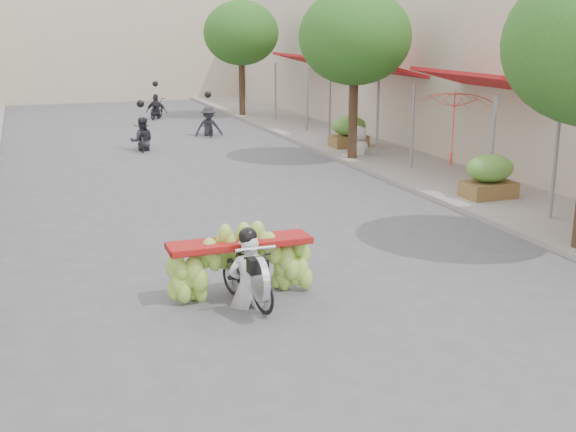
# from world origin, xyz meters

# --- Properties ---
(ground) EXTENTS (120.00, 120.00, 0.00)m
(ground) POSITION_xyz_m (0.00, 0.00, 0.00)
(ground) COLOR #525156
(ground) RESTS_ON ground
(sidewalk_right) EXTENTS (4.00, 60.00, 0.12)m
(sidewalk_right) POSITION_xyz_m (7.00, 15.00, 0.06)
(sidewalk_right) COLOR gray
(sidewalk_right) RESTS_ON ground
(shophouse_row_right) EXTENTS (9.77, 40.00, 6.00)m
(shophouse_row_right) POSITION_xyz_m (11.99, 14.00, 3.00)
(shophouse_row_right) COLOR #BBAF9B
(shophouse_row_right) RESTS_ON ground
(far_building) EXTENTS (20.00, 6.00, 7.00)m
(far_building) POSITION_xyz_m (0.00, 38.00, 3.50)
(far_building) COLOR #BFB297
(far_building) RESTS_ON ground
(street_tree_mid) EXTENTS (3.40, 3.40, 5.25)m
(street_tree_mid) POSITION_xyz_m (5.40, 14.00, 3.78)
(street_tree_mid) COLOR #3A2719
(street_tree_mid) RESTS_ON ground
(street_tree_far) EXTENTS (3.40, 3.40, 5.25)m
(street_tree_far) POSITION_xyz_m (5.40, 26.00, 3.78)
(street_tree_far) COLOR #3A2719
(street_tree_far) RESTS_ON ground
(produce_crate_mid) EXTENTS (1.20, 0.88, 1.16)m
(produce_crate_mid) POSITION_xyz_m (6.20, 8.00, 0.71)
(produce_crate_mid) COLOR brown
(produce_crate_mid) RESTS_ON ground
(produce_crate_far) EXTENTS (1.20, 0.88, 1.16)m
(produce_crate_far) POSITION_xyz_m (6.20, 16.00, 0.71)
(produce_crate_far) COLOR brown
(produce_crate_far) RESTS_ON ground
(banana_motorbike) EXTENTS (2.23, 1.80, 2.08)m
(banana_motorbike) POSITION_xyz_m (-1.17, 3.81, 0.70)
(banana_motorbike) COLOR black
(banana_motorbike) RESTS_ON ground
(market_umbrella) EXTENTS (2.59, 2.59, 1.96)m
(market_umbrella) POSITION_xyz_m (6.14, 9.54, 2.58)
(market_umbrella) COLOR red
(market_umbrella) RESTS_ON ground
(pedestrian) EXTENTS (0.93, 0.60, 1.80)m
(pedestrian) POSITION_xyz_m (5.91, 14.57, 1.02)
(pedestrian) COLOR silver
(pedestrian) RESTS_ON ground
(bg_motorbike_a) EXTENTS (0.85, 1.51, 1.95)m
(bg_motorbike_a) POSITION_xyz_m (-0.42, 18.37, 0.78)
(bg_motorbike_a) COLOR black
(bg_motorbike_a) RESTS_ON ground
(bg_motorbike_b) EXTENTS (1.09, 1.53, 1.95)m
(bg_motorbike_b) POSITION_xyz_m (2.51, 20.83, 0.88)
(bg_motorbike_b) COLOR black
(bg_motorbike_b) RESTS_ON ground
(bg_motorbike_c) EXTENTS (1.25, 1.71, 1.95)m
(bg_motorbike_c) POSITION_xyz_m (1.56, 26.79, 0.80)
(bg_motorbike_c) COLOR black
(bg_motorbike_c) RESTS_ON ground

